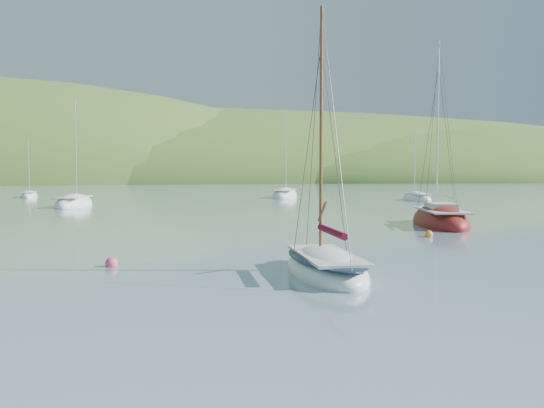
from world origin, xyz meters
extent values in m
plane|color=slate|center=(0.00, 0.00, 0.00)|extent=(700.00, 700.00, 0.00)
ellipsoid|color=#3C6727|center=(0.00, 170.00, 0.00)|extent=(440.00, 110.00, 44.00)
ellipsoid|color=#3C6727|center=(90.00, 160.00, 0.00)|extent=(240.00, 100.00, 34.00)
ellipsoid|color=white|center=(1.72, 0.10, 0.12)|extent=(2.74, 6.82, 1.65)
cube|color=beige|center=(1.72, -0.03, 0.71)|extent=(2.05, 5.31, 0.10)
cylinder|color=brown|center=(1.75, 0.91, 5.15)|extent=(0.12, 0.12, 8.96)
ellipsoid|color=#112135|center=(1.72, 0.10, 0.61)|extent=(2.69, 6.75, 0.28)
cylinder|color=maroon|center=(1.69, -0.70, 1.62)|extent=(0.37, 3.23, 0.24)
ellipsoid|color=maroon|center=(14.27, 16.11, 0.18)|extent=(5.09, 9.43, 2.47)
cube|color=beige|center=(14.23, 15.94, 1.04)|extent=(3.87, 7.33, 0.10)
cylinder|color=silver|center=(14.52, 17.16, 6.60)|extent=(0.12, 0.12, 11.20)
cube|color=beige|center=(14.23, 15.94, 1.28)|extent=(2.22, 2.83, 0.42)
cylinder|color=silver|center=(14.02, 15.07, 1.95)|extent=(1.09, 4.20, 0.09)
ellipsoid|color=white|center=(-11.65, 41.03, 0.16)|extent=(4.14, 8.40, 2.19)
cube|color=beige|center=(-11.68, 40.88, 0.93)|extent=(3.14, 6.53, 0.10)
cylinder|color=silver|center=(-11.49, 41.99, 5.71)|extent=(0.12, 0.12, 9.64)
ellipsoid|color=white|center=(12.40, 54.34, 0.16)|extent=(5.74, 8.90, 2.28)
cube|color=beige|center=(12.34, 54.18, 0.96)|extent=(4.38, 6.90, 0.10)
cylinder|color=silver|center=(12.76, 55.28, 5.96)|extent=(0.12, 0.12, 10.07)
ellipsoid|color=white|center=(-19.59, 61.64, 0.11)|extent=(2.48, 5.82, 1.55)
cube|color=beige|center=(-19.58, 61.53, 0.67)|extent=(1.86, 4.54, 0.10)
cylinder|color=silver|center=(-19.65, 62.32, 4.03)|extent=(0.12, 0.12, 6.81)
ellipsoid|color=white|center=(25.91, 44.74, 0.13)|extent=(2.94, 6.94, 1.85)
cube|color=beige|center=(25.90, 44.60, 0.79)|extent=(2.21, 5.41, 0.10)
cylinder|color=silver|center=(25.98, 45.55, 4.81)|extent=(0.12, 0.12, 8.12)
sphere|color=yellow|center=(1.36, -0.67, 0.12)|extent=(0.44, 0.44, 0.44)
sphere|color=#E94573|center=(-5.88, 3.38, 0.12)|extent=(0.49, 0.49, 0.49)
sphere|color=orange|center=(10.65, 10.30, 0.12)|extent=(0.45, 0.45, 0.45)
camera|label=1|loc=(-4.40, -20.48, 3.81)|focal=40.00mm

